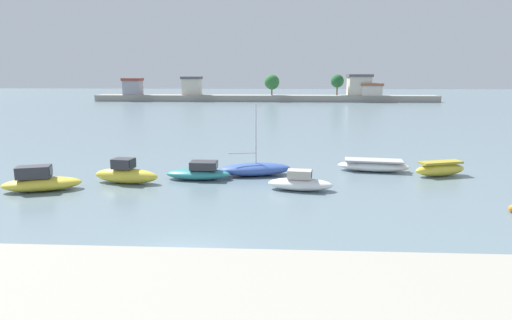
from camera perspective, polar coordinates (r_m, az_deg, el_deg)
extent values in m
plane|color=slate|center=(18.32, -10.11, -12.94)|extent=(400.00, 400.00, 0.00)
ellipsoid|color=yellow|center=(31.25, -26.53, -2.87)|extent=(5.15, 3.18, 0.88)
cube|color=#333338|center=(31.16, -27.41, -1.42)|extent=(2.24, 1.63, 0.77)
cube|color=black|center=(30.93, -25.61, -1.20)|extent=(0.37, 0.94, 0.54)
ellipsoid|color=yellow|center=(31.19, -16.83, -2.01)|extent=(4.77, 2.03, 1.05)
cube|color=#333338|center=(31.08, -17.20, -0.44)|extent=(1.51, 1.26, 0.69)
cube|color=black|center=(30.75, -16.08, -0.37)|extent=(0.22, 0.96, 0.48)
ellipsoid|color=teal|center=(31.24, -7.67, -1.86)|extent=(4.65, 1.86, 0.76)
cube|color=#333338|center=(31.02, -6.97, -0.69)|extent=(1.89, 1.31, 0.55)
cube|color=black|center=(30.84, -5.27, -0.62)|extent=(0.10, 1.15, 0.39)
ellipsoid|color=#3856A8|center=(32.11, -0.08, -1.24)|extent=(5.64, 3.04, 0.93)
cylinder|color=silver|center=(31.63, -0.01, 3.49)|extent=(0.10, 0.10, 4.40)
cylinder|color=#B7B7BC|center=(31.72, -1.87, 0.92)|extent=(1.98, 0.50, 0.08)
ellipsoid|color=white|center=(28.25, 5.87, -3.21)|extent=(4.38, 2.02, 0.79)
cube|color=#BCB2A3|center=(28.09, 5.80, -1.89)|extent=(1.65, 1.11, 0.55)
cube|color=black|center=(28.04, 7.38, -1.83)|extent=(0.18, 0.85, 0.39)
ellipsoid|color=white|center=(34.76, 15.30, -0.79)|extent=(5.65, 2.51, 0.79)
cube|color=#AFAFAF|center=(34.67, 15.34, -0.05)|extent=(4.53, 2.08, 0.13)
ellipsoid|color=yellow|center=(34.75, 23.25, -1.19)|extent=(4.22, 2.34, 0.95)
cube|color=#A8952A|center=(34.64, 23.32, -0.29)|extent=(3.39, 1.91, 0.16)
sphere|color=red|center=(34.68, 1.54, -0.73)|extent=(0.40, 0.40, 0.40)
cube|color=gray|center=(118.98, 1.15, 8.20)|extent=(92.70, 6.51, 1.69)
cube|color=#99939E|center=(124.90, -16.02, 9.20)|extent=(4.59, 4.07, 3.85)
cube|color=brown|center=(124.85, -16.08, 10.24)|extent=(5.05, 4.48, 0.70)
cube|color=beige|center=(121.58, -8.51, 9.56)|extent=(4.85, 4.44, 4.30)
cube|color=#565156|center=(121.53, -8.54, 10.74)|extent=(5.33, 4.88, 0.70)
cube|color=beige|center=(121.01, 13.51, 9.51)|extent=(5.86, 5.49, 4.91)
cube|color=#565156|center=(120.97, 13.57, 10.84)|extent=(6.44, 6.04, 0.70)
cube|color=beige|center=(120.56, 14.98, 8.88)|extent=(5.30, 4.30, 2.57)
cube|color=#995B42|center=(120.51, 15.02, 9.66)|extent=(5.83, 4.73, 0.70)
cylinder|color=brown|center=(118.20, 2.11, 9.05)|extent=(0.36, 0.36, 1.93)
sphere|color=#2D6B33|center=(118.13, 2.12, 10.30)|extent=(4.03, 4.03, 4.03)
cylinder|color=brown|center=(120.02, 10.70, 9.02)|extent=(0.36, 0.36, 2.41)
sphere|color=#235B2D|center=(119.95, 10.74, 10.26)|extent=(3.52, 3.52, 3.52)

